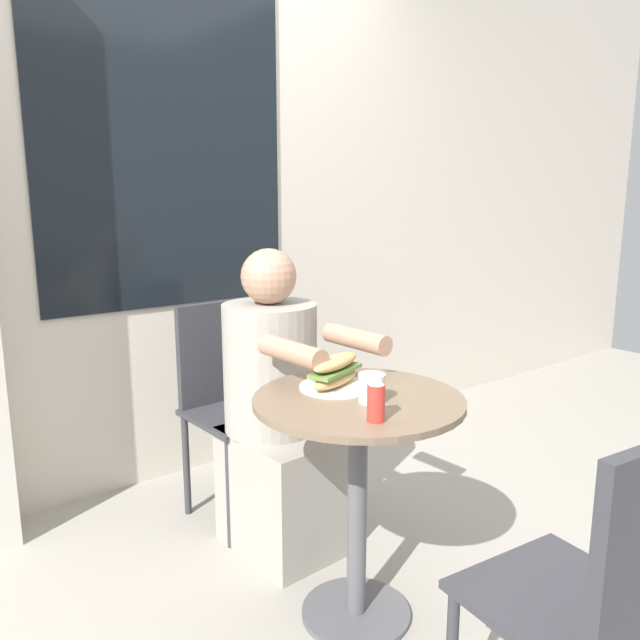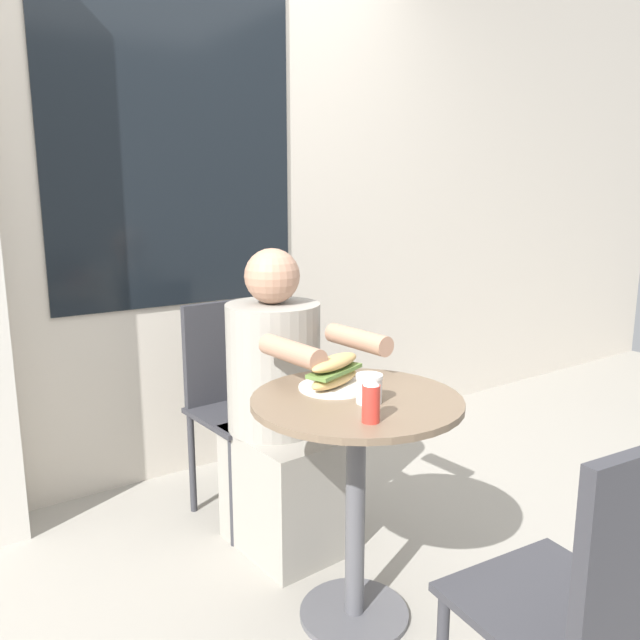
% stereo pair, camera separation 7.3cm
% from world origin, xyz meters
% --- Properties ---
extents(ground_plane, '(8.00, 8.00, 0.00)m').
position_xyz_m(ground_plane, '(0.00, 0.00, 0.00)').
color(ground_plane, gray).
extents(storefront_wall, '(8.00, 0.09, 2.80)m').
position_xyz_m(storefront_wall, '(0.00, 1.34, 1.40)').
color(storefront_wall, beige).
rests_on(storefront_wall, ground_plane).
extents(cafe_table, '(0.62, 0.62, 0.72)m').
position_xyz_m(cafe_table, '(0.00, 0.00, 0.52)').
color(cafe_table, brown).
rests_on(cafe_table, ground_plane).
extents(diner_chair, '(0.40, 0.40, 0.87)m').
position_xyz_m(diner_chair, '(0.03, 0.84, 0.52)').
color(diner_chair, '#333338').
rests_on(diner_chair, ground_plane).
extents(seated_diner, '(0.36, 0.62, 1.12)m').
position_xyz_m(seated_diner, '(0.04, 0.49, 0.48)').
color(seated_diner, gray).
rests_on(seated_diner, ground_plane).
extents(empty_chair_across, '(0.42, 0.42, 0.87)m').
position_xyz_m(empty_chair_across, '(-0.01, -0.78, 0.52)').
color(empty_chair_across, '#333338').
rests_on(empty_chair_across, ground_plane).
extents(sandwich_on_plate, '(0.23, 0.22, 0.10)m').
position_xyz_m(sandwich_on_plate, '(0.00, 0.11, 0.76)').
color(sandwich_on_plate, white).
rests_on(sandwich_on_plate, cafe_table).
extents(drink_cup, '(0.08, 0.08, 0.08)m').
position_xyz_m(drink_cup, '(-0.00, -0.06, 0.76)').
color(drink_cup, silver).
rests_on(drink_cup, cafe_table).
extents(condiment_bottle, '(0.05, 0.05, 0.13)m').
position_xyz_m(condiment_bottle, '(-0.09, -0.18, 0.78)').
color(condiment_bottle, red).
rests_on(condiment_bottle, cafe_table).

